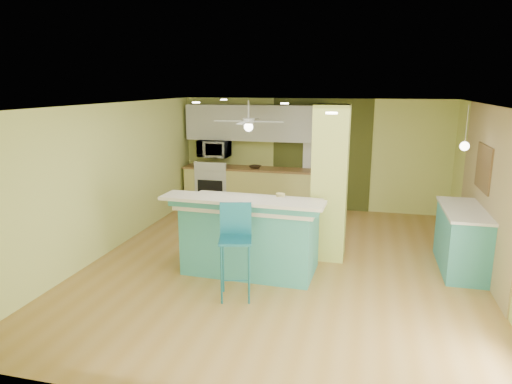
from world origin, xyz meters
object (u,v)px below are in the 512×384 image
bar_stool (236,235)px  side_counter (462,239)px  fruit_bowl (255,167)px  canister (280,199)px  peninsula (250,235)px

bar_stool → side_counter: bearing=14.3°
bar_stool → side_counter: (3.12, 1.70, -0.36)m
bar_stool → fruit_bowl: (-0.84, 4.40, 0.12)m
bar_stool → canister: (0.43, 0.88, 0.31)m
fruit_bowl → bar_stool: bearing=-79.2°
bar_stool → peninsula: bearing=77.3°
side_counter → fruit_bowl: 4.82m
peninsula → canister: 0.74m
peninsula → bar_stool: size_ratio=1.84×
peninsula → side_counter: peninsula is taller
bar_stool → canister: bar_stool is taller
fruit_bowl → side_counter: bearing=-34.4°
bar_stool → canister: 1.03m
side_counter → canister: 2.89m
peninsula → fruit_bowl: (-0.81, 3.54, 0.40)m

